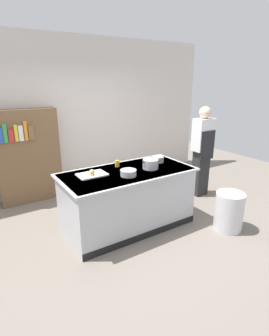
# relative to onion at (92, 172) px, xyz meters

# --- Properties ---
(ground_plane) EXTENTS (10.00, 10.00, 0.00)m
(ground_plane) POSITION_rel_onion_xyz_m (0.53, -0.09, -0.96)
(ground_plane) COLOR slate
(back_wall) EXTENTS (6.40, 0.12, 3.00)m
(back_wall) POSITION_rel_onion_xyz_m (0.53, 2.01, 0.54)
(back_wall) COLOR silver
(back_wall) RESTS_ON ground_plane
(counter_island) EXTENTS (1.98, 0.98, 0.90)m
(counter_island) POSITION_rel_onion_xyz_m (0.53, -0.09, -0.50)
(counter_island) COLOR #B7BABF
(counter_island) RESTS_ON ground_plane
(cutting_board) EXTENTS (0.40, 0.28, 0.02)m
(cutting_board) POSITION_rel_onion_xyz_m (0.01, 0.04, -0.05)
(cutting_board) COLOR silver
(cutting_board) RESTS_ON counter_island
(onion) EXTENTS (0.08, 0.08, 0.08)m
(onion) POSITION_rel_onion_xyz_m (0.00, 0.00, 0.00)
(onion) COLOR tan
(onion) RESTS_ON cutting_board
(stock_pot) EXTENTS (0.30, 0.24, 0.15)m
(stock_pot) POSITION_rel_onion_xyz_m (0.88, -0.17, 0.01)
(stock_pot) COLOR #B7BABF
(stock_pot) RESTS_ON counter_island
(sauce_pan) EXTENTS (0.25, 0.18, 0.09)m
(sauce_pan) POSITION_rel_onion_xyz_m (1.18, 0.03, -0.01)
(sauce_pan) COLOR #99999E
(sauce_pan) RESTS_ON counter_island
(mixing_bowl) EXTENTS (0.23, 0.23, 0.09)m
(mixing_bowl) POSITION_rel_onion_xyz_m (0.44, -0.26, -0.02)
(mixing_bowl) COLOR #B7BABF
(mixing_bowl) RESTS_ON counter_island
(juice_cup) EXTENTS (0.07, 0.07, 0.10)m
(juice_cup) POSITION_rel_onion_xyz_m (0.51, 0.19, -0.01)
(juice_cup) COLOR yellow
(juice_cup) RESTS_ON counter_island
(trash_bin) EXTENTS (0.42, 0.42, 0.59)m
(trash_bin) POSITION_rel_onion_xyz_m (1.76, -0.99, -0.67)
(trash_bin) COLOR silver
(trash_bin) RESTS_ON ground_plane
(person_chef) EXTENTS (0.38, 0.25, 1.72)m
(person_chef) POSITION_rel_onion_xyz_m (2.35, 0.18, -0.05)
(person_chef) COLOR #282828
(person_chef) RESTS_ON ground_plane
(bookshelf) EXTENTS (1.10, 0.31, 1.70)m
(bookshelf) POSITION_rel_onion_xyz_m (-0.48, 1.71, -0.11)
(bookshelf) COLOR brown
(bookshelf) RESTS_ON ground_plane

